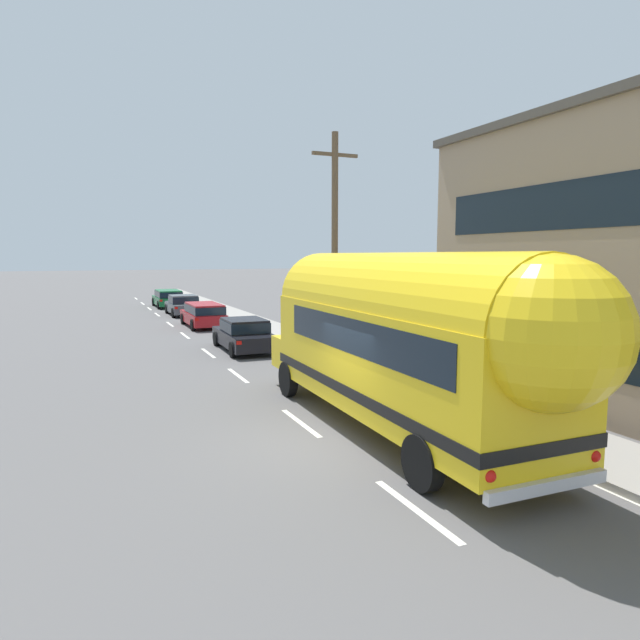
{
  "coord_description": "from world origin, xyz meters",
  "views": [
    {
      "loc": [
        -4.77,
        -10.54,
        4.06
      ],
      "look_at": [
        1.52,
        3.86,
        2.21
      ],
      "focal_mm": 30.87,
      "sensor_mm": 36.0,
      "label": 1
    }
  ],
  "objects_px": {
    "painted_bus": "(405,336)",
    "car_lead": "(244,333)",
    "car_fourth": "(168,297)",
    "car_third": "(183,304)",
    "utility_pole": "(335,245)",
    "car_second": "(204,313)"
  },
  "relations": [
    {
      "from": "painted_bus",
      "to": "car_lead",
      "type": "height_order",
      "value": "painted_bus"
    },
    {
      "from": "car_lead",
      "to": "car_fourth",
      "type": "height_order",
      "value": "same"
    },
    {
      "from": "car_second",
      "to": "car_third",
      "type": "relative_size",
      "value": 1.05
    },
    {
      "from": "utility_pole",
      "to": "car_lead",
      "type": "relative_size",
      "value": 1.86
    },
    {
      "from": "utility_pole",
      "to": "car_lead",
      "type": "xyz_separation_m",
      "value": [
        -2.36,
        4.08,
        -3.69
      ]
    },
    {
      "from": "car_fourth",
      "to": "utility_pole",
      "type": "bearing_deg",
      "value": -84.57
    },
    {
      "from": "utility_pole",
      "to": "car_third",
      "type": "height_order",
      "value": "utility_pole"
    },
    {
      "from": "utility_pole",
      "to": "car_second",
      "type": "height_order",
      "value": "utility_pole"
    },
    {
      "from": "car_lead",
      "to": "car_second",
      "type": "bearing_deg",
      "value": 90.03
    },
    {
      "from": "utility_pole",
      "to": "painted_bus",
      "type": "relative_size",
      "value": 0.74
    },
    {
      "from": "car_lead",
      "to": "car_third",
      "type": "distance_m",
      "value": 15.35
    },
    {
      "from": "utility_pole",
      "to": "car_second",
      "type": "xyz_separation_m",
      "value": [
        -2.36,
        12.45,
        -3.63
      ]
    },
    {
      "from": "car_second",
      "to": "car_lead",
      "type": "bearing_deg",
      "value": -89.97
    },
    {
      "from": "car_lead",
      "to": "car_second",
      "type": "distance_m",
      "value": 8.37
    },
    {
      "from": "painted_bus",
      "to": "car_fourth",
      "type": "xyz_separation_m",
      "value": [
        -0.21,
        34.01,
        -1.52
      ]
    },
    {
      "from": "utility_pole",
      "to": "car_second",
      "type": "distance_m",
      "value": 13.18
    },
    {
      "from": "car_third",
      "to": "car_fourth",
      "type": "distance_m",
      "value": 6.18
    },
    {
      "from": "utility_pole",
      "to": "car_fourth",
      "type": "bearing_deg",
      "value": 95.43
    },
    {
      "from": "painted_bus",
      "to": "car_third",
      "type": "height_order",
      "value": "painted_bus"
    },
    {
      "from": "car_lead",
      "to": "car_third",
      "type": "height_order",
      "value": "same"
    },
    {
      "from": "car_lead",
      "to": "car_fourth",
      "type": "relative_size",
      "value": 1.0
    },
    {
      "from": "car_lead",
      "to": "car_third",
      "type": "xyz_separation_m",
      "value": [
        0.04,
        15.35,
        -0.01
      ]
    }
  ]
}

